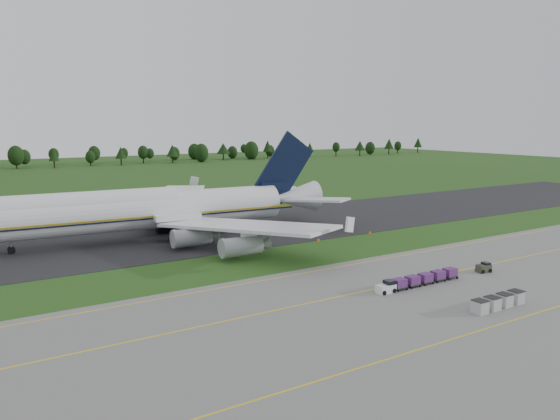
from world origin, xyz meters
TOP-DOWN VIEW (x-y plane):
  - ground at (0.00, 0.00)m, footprint 600.00×600.00m
  - apron at (0.00, -34.00)m, footprint 300.00×52.00m
  - taxiway at (0.00, 28.00)m, footprint 300.00×40.00m
  - apron_markings at (0.00, -26.98)m, footprint 300.00×30.20m
  - tree_line at (-13.43, 220.57)m, footprint 528.45×22.53m
  - aircraft at (-17.07, 26.80)m, footprint 75.84×73.80m
  - baggage_train at (5.21, -24.07)m, footprint 15.32×1.63m
  - utility_cart at (19.32, -24.49)m, footprint 2.34×1.59m
  - uld_row at (6.78, -36.30)m, footprint 8.88×1.68m
  - edge_markers at (10.42, 7.02)m, footprint 27.29×0.30m

SIDE VIEW (x-z plane):
  - ground at x=0.00m, z-range 0.00..0.00m
  - apron at x=0.00m, z-range 0.00..0.06m
  - taxiway at x=0.00m, z-range 0.00..0.08m
  - apron_markings at x=0.00m, z-range 0.06..0.07m
  - edge_markers at x=10.42m, z-range -0.03..0.57m
  - utility_cart at x=19.32m, z-range 0.05..1.25m
  - uld_row at x=6.78m, z-range 0.06..1.73m
  - baggage_train at x=5.21m, z-range 0.12..1.68m
  - aircraft at x=-17.07m, z-range -4.57..16.73m
  - tree_line at x=-13.43m, z-range 0.50..12.01m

